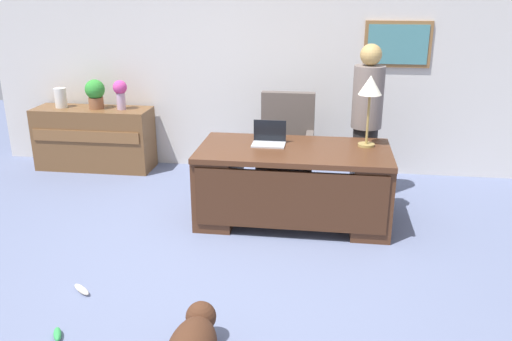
# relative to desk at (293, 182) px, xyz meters

# --- Properties ---
(ground_plane) EXTENTS (12.00, 12.00, 0.00)m
(ground_plane) POSITION_rel_desk_xyz_m (-0.47, -0.97, -0.41)
(ground_plane) COLOR slate
(back_wall) EXTENTS (7.00, 0.16, 2.70)m
(back_wall) POSITION_rel_desk_xyz_m (-0.46, 1.63, 0.94)
(back_wall) COLOR silver
(back_wall) RESTS_ON ground_plane
(desk) EXTENTS (1.84, 0.93, 0.75)m
(desk) POSITION_rel_desk_xyz_m (0.00, 0.00, 0.00)
(desk) COLOR #4C2B19
(desk) RESTS_ON ground_plane
(credenza) EXTENTS (1.46, 0.50, 0.78)m
(credenza) POSITION_rel_desk_xyz_m (-2.60, 1.28, -0.02)
(credenza) COLOR brown
(credenza) RESTS_ON ground_plane
(armchair) EXTENTS (0.60, 0.59, 1.09)m
(armchair) POSITION_rel_desk_xyz_m (-0.14, 0.87, 0.08)
(armchair) COLOR #564C47
(armchair) RESTS_ON ground_plane
(person_standing) EXTENTS (0.32, 0.32, 1.67)m
(person_standing) POSITION_rel_desk_xyz_m (0.71, 0.73, 0.45)
(person_standing) COLOR #262323
(person_standing) RESTS_ON ground_plane
(laptop) EXTENTS (0.32, 0.22, 0.22)m
(laptop) POSITION_rel_desk_xyz_m (-0.25, 0.14, 0.40)
(laptop) COLOR #B2B5BA
(laptop) RESTS_ON desk
(desk_lamp) EXTENTS (0.22, 0.22, 0.68)m
(desk_lamp) POSITION_rel_desk_xyz_m (0.69, 0.20, 0.89)
(desk_lamp) COLOR #9E8447
(desk_lamp) RESTS_ON desk
(vase_with_flowers) EXTENTS (0.17, 0.17, 0.36)m
(vase_with_flowers) POSITION_rel_desk_xyz_m (-2.21, 1.28, 0.58)
(vase_with_flowers) COLOR #BC9DBB
(vase_with_flowers) RESTS_ON credenza
(vase_empty) EXTENTS (0.15, 0.15, 0.24)m
(vase_empty) POSITION_rel_desk_xyz_m (-3.00, 1.28, 0.49)
(vase_empty) COLOR silver
(vase_empty) RESTS_ON credenza
(potted_plant) EXTENTS (0.24, 0.24, 0.36)m
(potted_plant) POSITION_rel_desk_xyz_m (-2.54, 1.28, 0.57)
(potted_plant) COLOR brown
(potted_plant) RESTS_ON credenza
(dog_toy_bone) EXTENTS (0.11, 0.15, 0.05)m
(dog_toy_bone) POSITION_rel_desk_xyz_m (-1.41, -2.06, -0.38)
(dog_toy_bone) COLOR green
(dog_toy_bone) RESTS_ON ground_plane
(dog_toy_plush) EXTENTS (0.19, 0.16, 0.05)m
(dog_toy_plush) POSITION_rel_desk_xyz_m (-1.50, -1.52, -0.38)
(dog_toy_plush) COLOR beige
(dog_toy_plush) RESTS_ON ground_plane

